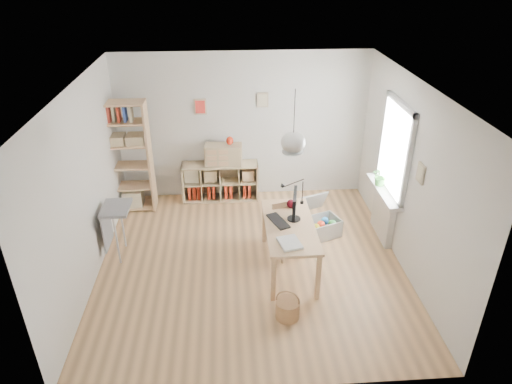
{
  "coord_description": "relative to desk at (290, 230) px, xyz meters",
  "views": [
    {
      "loc": [
        -0.3,
        -5.58,
        4.21
      ],
      "look_at": [
        0.1,
        0.3,
        1.05
      ],
      "focal_mm": 32.0,
      "sensor_mm": 36.0,
      "label": 1
    }
  ],
  "objects": [
    {
      "name": "monitor",
      "position": [
        0.08,
        0.14,
        0.33
      ],
      "size": [
        0.2,
        0.49,
        0.43
      ],
      "rotation": [
        0.0,
        0.0,
        -0.19
      ],
      "color": "black",
      "rests_on": "desk"
    },
    {
      "name": "paper_tray",
      "position": [
        -0.07,
        -0.48,
        0.11
      ],
      "size": [
        0.33,
        0.39,
        0.03
      ],
      "primitive_type": "cube",
      "rotation": [
        0.0,
        0.0,
        0.22
      ],
      "color": "white",
      "rests_on": "desk"
    },
    {
      "name": "storage_chest",
      "position": [
        0.63,
        0.87,
        -0.45
      ],
      "size": [
        0.79,
        0.83,
        0.62
      ],
      "rotation": [
        0.0,
        0.0,
        0.38
      ],
      "color": "beige",
      "rests_on": "ground"
    },
    {
      "name": "room_shell",
      "position": [
        -0.0,
        0.0,
        1.34
      ],
      "size": [
        4.5,
        4.5,
        4.5
      ],
      "color": "white",
      "rests_on": "ground"
    },
    {
      "name": "chair",
      "position": [
        0.03,
        0.38,
        -0.18
      ],
      "size": [
        0.52,
        0.52,
        0.84
      ],
      "rotation": [
        0.0,
        0.0,
        0.3
      ],
      "color": "gray",
      "rests_on": "ground"
    },
    {
      "name": "red_vase",
      "position": [
        -0.8,
        2.19,
        0.52
      ],
      "size": [
        0.13,
        0.13,
        0.15
      ],
      "primitive_type": "ellipsoid",
      "color": "#A11F0D",
      "rests_on": "drawer_chest"
    },
    {
      "name": "drawer_chest",
      "position": [
        -0.92,
        2.19,
        0.25
      ],
      "size": [
        0.69,
        0.36,
        0.38
      ],
      "primitive_type": "cube",
      "rotation": [
        0.0,
        0.0,
        -0.1
      ],
      "color": "#D0B089",
      "rests_on": "cube_shelf"
    },
    {
      "name": "task_lamp",
      "position": [
        0.08,
        0.54,
        0.36
      ],
      "size": [
        0.37,
        0.14,
        0.4
      ],
      "color": "black",
      "rests_on": "desk"
    },
    {
      "name": "cube_shelf",
      "position": [
        -1.02,
        2.23,
        -0.36
      ],
      "size": [
        1.4,
        0.38,
        0.72
      ],
      "color": "#D0B089",
      "rests_on": "ground"
    },
    {
      "name": "tall_bookshelf",
      "position": [
        -2.59,
        1.95,
        0.43
      ],
      "size": [
        0.8,
        0.38,
        2.0
      ],
      "color": "#E2B282",
      "rests_on": "ground"
    },
    {
      "name": "side_table",
      "position": [
        -2.59,
        0.5,
        0.01
      ],
      "size": [
        0.4,
        0.55,
        0.85
      ],
      "color": "gray",
      "rests_on": "ground"
    },
    {
      "name": "wicker_basket",
      "position": [
        -0.15,
        -1.03,
        -0.52
      ],
      "size": [
        0.31,
        0.31,
        0.43
      ],
      "rotation": [
        0.0,
        0.0,
        -0.34
      ],
      "color": "#9A6945",
      "rests_on": "ground"
    },
    {
      "name": "ground",
      "position": [
        -0.55,
        0.15,
        -0.66
      ],
      "size": [
        4.5,
        4.5,
        0.0
      ],
      "primitive_type": "plane",
      "color": "tan",
      "rests_on": "ground"
    },
    {
      "name": "desk",
      "position": [
        0.0,
        0.0,
        0.0
      ],
      "size": [
        0.7,
        1.5,
        0.75
      ],
      "color": "#E2B282",
      "rests_on": "ground"
    },
    {
      "name": "potted_plant",
      "position": [
        1.57,
        0.91,
        0.36
      ],
      "size": [
        0.34,
        0.32,
        0.31
      ],
      "primitive_type": "imported",
      "rotation": [
        0.0,
        0.0,
        0.31
      ],
      "color": "#30702A",
      "rests_on": "windowsill"
    },
    {
      "name": "windowsill",
      "position": [
        1.59,
        0.75,
        0.17
      ],
      "size": [
        0.22,
        1.2,
        0.06
      ],
      "primitive_type": "cube",
      "color": "white",
      "rests_on": "radiator"
    },
    {
      "name": "radiator",
      "position": [
        1.64,
        0.75,
        -0.26
      ],
      "size": [
        0.1,
        0.8,
        0.8
      ],
      "primitive_type": "cube",
      "color": "silver",
      "rests_on": "ground"
    },
    {
      "name": "yarn_ball",
      "position": [
        0.08,
        0.47,
        0.16
      ],
      "size": [
        0.13,
        0.13,
        0.13
      ],
      "primitive_type": "sphere",
      "color": "#490913",
      "rests_on": "desk"
    },
    {
      "name": "window_unit",
      "position": [
        1.68,
        0.75,
        0.89
      ],
      "size": [
        0.07,
        1.16,
        1.46
      ],
      "color": "white",
      "rests_on": "ground"
    },
    {
      "name": "keyboard",
      "position": [
        -0.16,
        0.09,
        0.1
      ],
      "size": [
        0.32,
        0.48,
        0.02
      ],
      "primitive_type": "cube",
      "rotation": [
        0.0,
        0.0,
        0.38
      ],
      "color": "black",
      "rests_on": "desk"
    }
  ]
}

